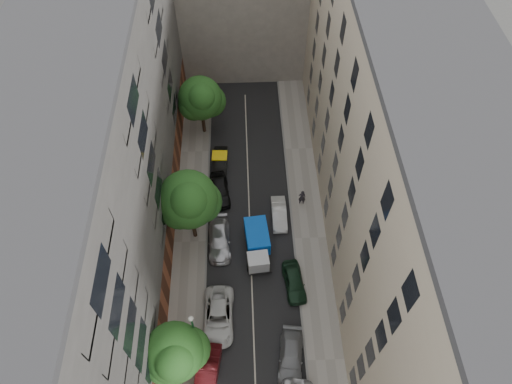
{
  "coord_description": "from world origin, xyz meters",
  "views": [
    {
      "loc": [
        -0.29,
        -21.34,
        36.38
      ],
      "look_at": [
        0.57,
        1.1,
        6.0
      ],
      "focal_mm": 32.0,
      "sensor_mm": 36.0,
      "label": 1
    }
  ],
  "objects_px": {
    "tarp_truck": "(257,244)",
    "car_left_2": "(218,316)",
    "car_left_5": "(220,162)",
    "car_right_2": "(294,282)",
    "tree_near": "(175,354)",
    "tree_mid": "(189,202)",
    "tree_far": "(201,100)",
    "car_right_1": "(291,356)",
    "car_left_1": "(207,374)",
    "car_left_3": "(219,239)",
    "lamp_post": "(195,332)",
    "car_left_4": "(220,190)",
    "pedestrian": "(302,197)",
    "car_right_3": "(279,214)"
  },
  "relations": [
    {
      "from": "tree_near",
      "to": "tree_mid",
      "type": "height_order",
      "value": "tree_mid"
    },
    {
      "from": "tree_far",
      "to": "car_left_4",
      "type": "bearing_deg",
      "value": -78.65
    },
    {
      "from": "car_right_2",
      "to": "tree_far",
      "type": "relative_size",
      "value": 0.57
    },
    {
      "from": "car_right_1",
      "to": "tree_far",
      "type": "distance_m",
      "value": 26.07
    },
    {
      "from": "tarp_truck",
      "to": "car_left_3",
      "type": "distance_m",
      "value": 3.56
    },
    {
      "from": "car_left_4",
      "to": "car_right_2",
      "type": "height_order",
      "value": "car_left_4"
    },
    {
      "from": "car_right_2",
      "to": "pedestrian",
      "type": "distance_m",
      "value": 8.67
    },
    {
      "from": "car_left_2",
      "to": "car_right_3",
      "type": "distance_m",
      "value": 11.33
    },
    {
      "from": "pedestrian",
      "to": "tree_mid",
      "type": "bearing_deg",
      "value": 21.87
    },
    {
      "from": "tarp_truck",
      "to": "car_left_1",
      "type": "height_order",
      "value": "tarp_truck"
    },
    {
      "from": "tree_near",
      "to": "lamp_post",
      "type": "relative_size",
      "value": 0.96
    },
    {
      "from": "tarp_truck",
      "to": "car_left_3",
      "type": "bearing_deg",
      "value": 159.13
    },
    {
      "from": "car_left_1",
      "to": "car_right_1",
      "type": "distance_m",
      "value": 6.49
    },
    {
      "from": "tarp_truck",
      "to": "car_left_2",
      "type": "xyz_separation_m",
      "value": [
        -3.4,
        -6.3,
        -0.51
      ]
    },
    {
      "from": "tree_near",
      "to": "tree_far",
      "type": "height_order",
      "value": "tree_far"
    },
    {
      "from": "car_left_5",
      "to": "car_right_2",
      "type": "bearing_deg",
      "value": -62.41
    },
    {
      "from": "car_left_4",
      "to": "tree_far",
      "type": "bearing_deg",
      "value": 94.27
    },
    {
      "from": "car_right_2",
      "to": "car_right_3",
      "type": "distance_m",
      "value": 7.07
    },
    {
      "from": "car_right_1",
      "to": "lamp_post",
      "type": "bearing_deg",
      "value": -178.9
    },
    {
      "from": "car_left_3",
      "to": "tree_far",
      "type": "xyz_separation_m",
      "value": [
        -1.7,
        14.09,
        4.03
      ]
    },
    {
      "from": "tree_near",
      "to": "tree_mid",
      "type": "distance_m",
      "value": 12.14
    },
    {
      "from": "lamp_post",
      "to": "car_right_2",
      "type": "bearing_deg",
      "value": 34.53
    },
    {
      "from": "car_left_1",
      "to": "car_right_1",
      "type": "bearing_deg",
      "value": 18.18
    },
    {
      "from": "car_left_3",
      "to": "tree_near",
      "type": "relative_size",
      "value": 0.71
    },
    {
      "from": "tree_mid",
      "to": "lamp_post",
      "type": "xyz_separation_m",
      "value": [
        0.76,
        -10.54,
        -1.22
      ]
    },
    {
      "from": "tarp_truck",
      "to": "car_right_1",
      "type": "bearing_deg",
      "value": -82.91
    },
    {
      "from": "car_left_4",
      "to": "tree_far",
      "type": "relative_size",
      "value": 0.62
    },
    {
      "from": "car_left_1",
      "to": "car_right_2",
      "type": "xyz_separation_m",
      "value": [
        7.2,
        7.27,
        -0.07
      ]
    },
    {
      "from": "tarp_truck",
      "to": "car_right_3",
      "type": "height_order",
      "value": "tarp_truck"
    },
    {
      "from": "car_right_3",
      "to": "tree_near",
      "type": "xyz_separation_m",
      "value": [
        -8.26,
        -13.94,
        3.99
      ]
    },
    {
      "from": "car_left_1",
      "to": "car_left_3",
      "type": "distance_m",
      "value": 11.7
    },
    {
      "from": "tarp_truck",
      "to": "car_right_1",
      "type": "relative_size",
      "value": 1.13
    },
    {
      "from": "tree_near",
      "to": "car_right_1",
      "type": "bearing_deg",
      "value": 4.97
    },
    {
      "from": "car_left_3",
      "to": "tree_far",
      "type": "relative_size",
      "value": 0.69
    },
    {
      "from": "car_right_2",
      "to": "tree_near",
      "type": "relative_size",
      "value": 0.59
    },
    {
      "from": "car_left_2",
      "to": "tree_near",
      "type": "relative_size",
      "value": 0.77
    },
    {
      "from": "tarp_truck",
      "to": "car_left_4",
      "type": "height_order",
      "value": "tarp_truck"
    },
    {
      "from": "car_right_1",
      "to": "car_left_4",
      "type": "bearing_deg",
      "value": 116.96
    },
    {
      "from": "tarp_truck",
      "to": "car_left_4",
      "type": "xyz_separation_m",
      "value": [
        -3.4,
        6.52,
        -0.49
      ]
    },
    {
      "from": "car_left_5",
      "to": "car_left_2",
      "type": "bearing_deg",
      "value": -87.61
    },
    {
      "from": "tree_mid",
      "to": "pedestrian",
      "type": "relative_size",
      "value": 4.42
    },
    {
      "from": "car_right_1",
      "to": "tree_near",
      "type": "xyz_separation_m",
      "value": [
        -8.26,
        -0.72,
        3.98
      ]
    },
    {
      "from": "car_right_1",
      "to": "car_left_3",
      "type": "bearing_deg",
      "value": 125.73
    },
    {
      "from": "car_left_2",
      "to": "tree_near",
      "type": "bearing_deg",
      "value": -121.76
    },
    {
      "from": "tarp_truck",
      "to": "car_left_2",
      "type": "bearing_deg",
      "value": -124.06
    },
    {
      "from": "car_left_4",
      "to": "car_right_3",
      "type": "distance_m",
      "value": 6.34
    },
    {
      "from": "car_left_4",
      "to": "car_right_2",
      "type": "xyz_separation_m",
      "value": [
        6.4,
        -10.0,
        -0.05
      ]
    },
    {
      "from": "car_left_1",
      "to": "tree_far",
      "type": "relative_size",
      "value": 0.65
    },
    {
      "from": "lamp_post",
      "to": "car_left_1",
      "type": "bearing_deg",
      "value": -72.52
    },
    {
      "from": "car_left_1",
      "to": "tree_far",
      "type": "height_order",
      "value": "tree_far"
    }
  ]
}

